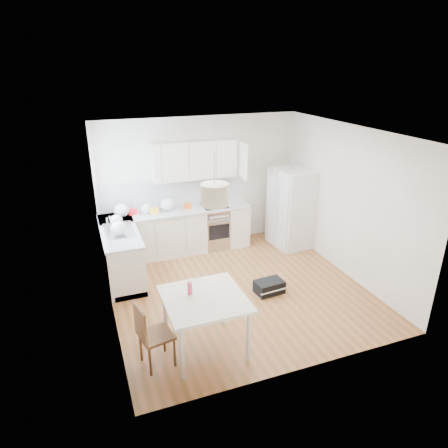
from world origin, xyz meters
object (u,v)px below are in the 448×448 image
at_px(refrigerator, 292,208).
at_px(gym_bag, 269,287).
at_px(dining_table, 204,304).
at_px(dining_chair, 156,334).

height_order(refrigerator, gym_bag, refrigerator).
xyz_separation_m(refrigerator, gym_bag, (-1.30, -1.61, -0.72)).
bearing_deg(refrigerator, dining_table, -141.24).
height_order(dining_table, dining_chair, dining_chair).
xyz_separation_m(refrigerator, dining_chair, (-3.43, -2.66, -0.37)).
bearing_deg(gym_bag, dining_chair, -159.11).
relative_size(dining_table, dining_chair, 1.14).
bearing_deg(refrigerator, gym_bag, -133.46).
distance_m(dining_table, gym_bag, 1.89).
bearing_deg(gym_bag, dining_table, -150.91).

